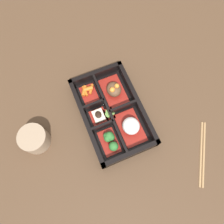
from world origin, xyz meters
name	(u,v)px	position (x,y,z in m)	size (l,w,h in m)	color
ground_plane	(112,114)	(0.00, 0.00, 0.00)	(3.00, 3.00, 0.00)	#4C3523
bento_base	(112,114)	(0.00, 0.00, 0.01)	(0.31, 0.20, 0.01)	black
bento_rim	(111,112)	(0.00, 0.00, 0.02)	(0.31, 0.20, 0.05)	black
bowl_stew	(114,90)	(-0.07, 0.04, 0.03)	(0.12, 0.07, 0.05)	maroon
bowl_rice	(131,126)	(0.07, 0.04, 0.03)	(0.12, 0.07, 0.05)	maroon
bowl_carrots	(88,92)	(-0.10, -0.05, 0.02)	(0.08, 0.05, 0.02)	maroon
bowl_tofu	(99,116)	(-0.01, -0.05, 0.02)	(0.06, 0.05, 0.03)	maroon
bowl_greens	(110,140)	(0.09, -0.04, 0.03)	(0.09, 0.05, 0.04)	maroon
bowl_pickles	(109,114)	(0.00, -0.01, 0.02)	(0.04, 0.03, 0.01)	maroon
tea_cup	(34,139)	(-0.01, -0.26, 0.03)	(0.09, 0.09, 0.06)	gray
chopsticks	(203,153)	(0.24, 0.22, 0.00)	(0.19, 0.13, 0.01)	#A87F51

